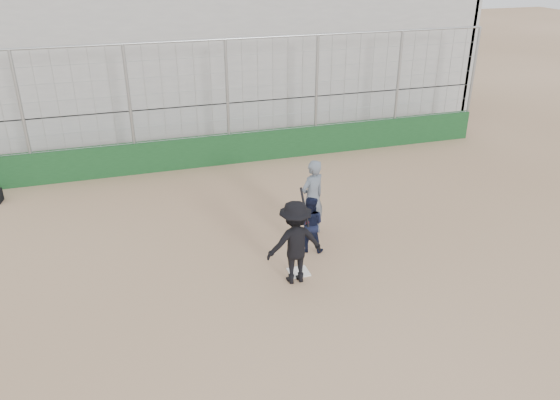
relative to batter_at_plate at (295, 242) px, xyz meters
name	(u,v)px	position (x,y,z in m)	size (l,w,h in m)	color
ground	(299,272)	(0.18, 0.25, -0.93)	(90.00, 90.00, 0.00)	#846247
home_plate	(299,272)	(0.18, 0.25, -0.92)	(0.44, 0.44, 0.02)	white
backstop	(229,135)	(0.18, 7.25, 0.02)	(18.10, 0.25, 4.04)	#113719
bleachers	(200,48)	(0.18, 12.20, 1.99)	(20.25, 6.70, 6.98)	gray
batter_at_plate	(295,242)	(0.00, 0.00, 0.00)	(1.21, 0.79, 2.01)	black
catcher_crouched	(309,233)	(0.72, 1.07, -0.45)	(0.84, 0.77, 0.98)	black
umpire	(312,202)	(1.07, 1.85, -0.05)	(0.72, 0.47, 1.77)	#535D69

